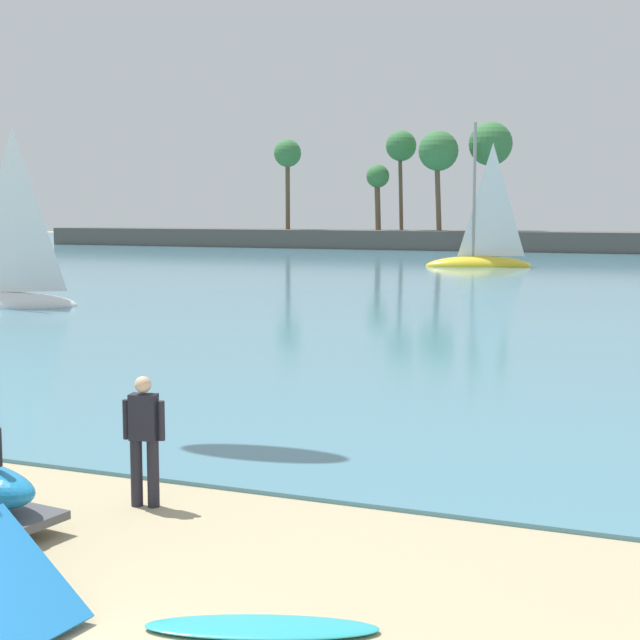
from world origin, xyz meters
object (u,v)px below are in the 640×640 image
(person_at_waterline, at_px, (144,437))
(sailboat_near_shore, at_px, (2,287))
(surfboard, at_px, (261,627))
(sailboat_mid_bay, at_px, (481,253))

(person_at_waterline, distance_m, sailboat_near_shore, 26.21)
(person_at_waterline, bearing_deg, surfboard, -42.52)
(sailboat_mid_bay, bearing_deg, surfboard, -78.82)
(sailboat_near_shore, bearing_deg, surfboard, -45.11)
(surfboard, relative_size, sailboat_mid_bay, 0.21)
(person_at_waterline, xyz_separation_m, surfboard, (2.95, -2.71, -0.85))
(person_at_waterline, xyz_separation_m, sailboat_mid_bay, (-7.74, 51.38, 0.05))
(sailboat_near_shore, bearing_deg, sailboat_mid_bay, 71.98)
(sailboat_near_shore, relative_size, sailboat_mid_bay, 0.85)
(person_at_waterline, height_order, sailboat_mid_bay, sailboat_mid_bay)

